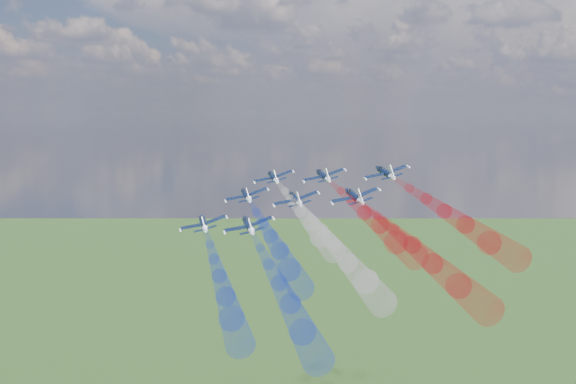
% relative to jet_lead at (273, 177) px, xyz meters
% --- Properties ---
extents(jet_lead, '(16.05, 16.65, 7.61)m').
position_rel_jet_lead_xyz_m(jet_lead, '(0.00, 0.00, 0.00)').
color(jet_lead, black).
extents(trail_lead, '(32.96, 44.84, 12.09)m').
position_rel_jet_lead_xyz_m(trail_lead, '(17.66, -25.36, -4.23)').
color(trail_lead, white).
extents(jet_inner_left, '(16.05, 16.65, 7.61)m').
position_rel_jet_lead_xyz_m(jet_inner_left, '(0.20, -14.99, -2.84)').
color(jet_inner_left, black).
extents(trail_inner_left, '(32.96, 44.84, 12.09)m').
position_rel_jet_lead_xyz_m(trail_inner_left, '(17.86, -40.35, -7.07)').
color(trail_inner_left, blue).
extents(jet_inner_right, '(16.05, 16.65, 7.61)m').
position_rel_jet_lead_xyz_m(jet_inner_right, '(15.18, -5.94, 1.30)').
color(jet_inner_right, black).
extents(trail_inner_right, '(32.96, 44.84, 12.09)m').
position_rel_jet_lead_xyz_m(trail_inner_right, '(32.84, -31.30, -2.92)').
color(trail_inner_right, red).
extents(jet_outer_left, '(16.05, 16.65, 7.61)m').
position_rel_jet_lead_xyz_m(jet_outer_left, '(-2.39, -29.66, -7.31)').
color(jet_outer_left, black).
extents(trail_outer_left, '(32.96, 44.84, 12.09)m').
position_rel_jet_lead_xyz_m(trail_outer_left, '(15.26, -55.02, -11.54)').
color(trail_outer_left, blue).
extents(jet_center_third, '(16.05, 16.65, 7.61)m').
position_rel_jet_lead_xyz_m(jet_center_third, '(13.77, -18.97, -2.67)').
color(jet_center_third, black).
extents(trail_center_third, '(32.96, 44.84, 12.09)m').
position_rel_jet_lead_xyz_m(trail_center_third, '(31.43, -44.33, -6.90)').
color(trail_center_third, white).
extents(jet_outer_right, '(16.05, 16.65, 7.61)m').
position_rel_jet_lead_xyz_m(jet_outer_right, '(30.04, -7.52, 2.57)').
color(jet_outer_right, black).
extents(trail_outer_right, '(32.96, 44.84, 12.09)m').
position_rel_jet_lead_xyz_m(trail_outer_right, '(47.69, -32.88, -1.66)').
color(trail_outer_right, red).
extents(jet_rear_left, '(16.05, 16.65, 7.61)m').
position_rel_jet_lead_xyz_m(jet_rear_left, '(10.20, -34.05, -6.27)').
color(jet_rear_left, black).
extents(trail_rear_left, '(32.96, 44.84, 12.09)m').
position_rel_jet_lead_xyz_m(trail_rear_left, '(27.85, -59.41, -10.50)').
color(trail_rear_left, blue).
extents(jet_rear_right, '(16.05, 16.65, 7.61)m').
position_rel_jet_lead_xyz_m(jet_rear_right, '(28.26, -23.63, -0.91)').
color(jet_rear_right, black).
extents(trail_rear_right, '(32.96, 44.84, 12.09)m').
position_rel_jet_lead_xyz_m(trail_rear_right, '(45.92, -48.99, -5.13)').
color(trail_rear_right, red).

